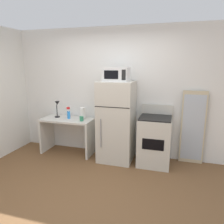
{
  "coord_description": "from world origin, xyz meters",
  "views": [
    {
      "loc": [
        1.2,
        -2.59,
        1.87
      ],
      "look_at": [
        0.1,
        1.1,
        1.02
      ],
      "focal_mm": 34.63,
      "sensor_mm": 36.0,
      "label": 1
    }
  ],
  "objects_px": {
    "desk_lamp": "(57,106)",
    "coffee_mug": "(82,119)",
    "microwave": "(116,74)",
    "spray_bottle": "(69,114)",
    "oven_range": "(155,140)",
    "refrigerator": "(116,122)",
    "desk": "(68,129)",
    "paper_towel_roll": "(83,113)",
    "leaning_mirror": "(193,128)"
  },
  "relations": [
    {
      "from": "desk_lamp",
      "to": "coffee_mug",
      "type": "relative_size",
      "value": 3.72
    },
    {
      "from": "coffee_mug",
      "to": "microwave",
      "type": "xyz_separation_m",
      "value": [
        0.72,
        0.02,
        0.89
      ]
    },
    {
      "from": "spray_bottle",
      "to": "microwave",
      "type": "relative_size",
      "value": 0.54
    },
    {
      "from": "spray_bottle",
      "to": "oven_range",
      "type": "relative_size",
      "value": 0.23
    },
    {
      "from": "spray_bottle",
      "to": "refrigerator",
      "type": "height_order",
      "value": "refrigerator"
    },
    {
      "from": "desk_lamp",
      "to": "desk",
      "type": "bearing_deg",
      "value": -9.43
    },
    {
      "from": "paper_towel_roll",
      "to": "oven_range",
      "type": "distance_m",
      "value": 1.57
    },
    {
      "from": "desk",
      "to": "paper_towel_roll",
      "type": "height_order",
      "value": "paper_towel_roll"
    },
    {
      "from": "paper_towel_roll",
      "to": "refrigerator",
      "type": "height_order",
      "value": "refrigerator"
    },
    {
      "from": "coffee_mug",
      "to": "leaning_mirror",
      "type": "height_order",
      "value": "leaning_mirror"
    },
    {
      "from": "desk",
      "to": "refrigerator",
      "type": "distance_m",
      "value": 1.11
    },
    {
      "from": "oven_range",
      "to": "leaning_mirror",
      "type": "distance_m",
      "value": 0.76
    },
    {
      "from": "spray_bottle",
      "to": "paper_towel_roll",
      "type": "height_order",
      "value": "spray_bottle"
    },
    {
      "from": "desk_lamp",
      "to": "microwave",
      "type": "relative_size",
      "value": 0.77
    },
    {
      "from": "refrigerator",
      "to": "microwave",
      "type": "height_order",
      "value": "microwave"
    },
    {
      "from": "coffee_mug",
      "to": "leaning_mirror",
      "type": "xyz_separation_m",
      "value": [
        2.14,
        0.31,
        -0.1
      ]
    },
    {
      "from": "desk",
      "to": "microwave",
      "type": "height_order",
      "value": "microwave"
    },
    {
      "from": "microwave",
      "to": "oven_range",
      "type": "bearing_deg",
      "value": 2.63
    },
    {
      "from": "desk",
      "to": "refrigerator",
      "type": "xyz_separation_m",
      "value": [
        1.08,
        -0.04,
        0.26
      ]
    },
    {
      "from": "spray_bottle",
      "to": "paper_towel_roll",
      "type": "xyz_separation_m",
      "value": [
        0.29,
        0.07,
        0.02
      ]
    },
    {
      "from": "spray_bottle",
      "to": "microwave",
      "type": "xyz_separation_m",
      "value": [
        1.06,
        -0.07,
        0.84
      ]
    },
    {
      "from": "desk",
      "to": "refrigerator",
      "type": "bearing_deg",
      "value": -2.27
    },
    {
      "from": "desk",
      "to": "spray_bottle",
      "type": "xyz_separation_m",
      "value": [
        0.03,
        0.01,
        0.33
      ]
    },
    {
      "from": "microwave",
      "to": "spray_bottle",
      "type": "bearing_deg",
      "value": 175.97
    },
    {
      "from": "paper_towel_roll",
      "to": "leaning_mirror",
      "type": "distance_m",
      "value": 2.2
    },
    {
      "from": "coffee_mug",
      "to": "refrigerator",
      "type": "xyz_separation_m",
      "value": [
        0.72,
        0.04,
        -0.02
      ]
    },
    {
      "from": "desk",
      "to": "oven_range",
      "type": "relative_size",
      "value": 0.99
    },
    {
      "from": "coffee_mug",
      "to": "spray_bottle",
      "type": "distance_m",
      "value": 0.35
    },
    {
      "from": "desk",
      "to": "microwave",
      "type": "bearing_deg",
      "value": -3.39
    },
    {
      "from": "refrigerator",
      "to": "oven_range",
      "type": "bearing_deg",
      "value": 1.0
    },
    {
      "from": "refrigerator",
      "to": "microwave",
      "type": "bearing_deg",
      "value": -89.68
    },
    {
      "from": "oven_range",
      "to": "coffee_mug",
      "type": "bearing_deg",
      "value": -177.79
    },
    {
      "from": "desk",
      "to": "coffee_mug",
      "type": "xyz_separation_m",
      "value": [
        0.36,
        -0.09,
        0.28
      ]
    },
    {
      "from": "desk_lamp",
      "to": "microwave",
      "type": "height_order",
      "value": "microwave"
    },
    {
      "from": "spray_bottle",
      "to": "paper_towel_roll",
      "type": "bearing_deg",
      "value": 13.87
    },
    {
      "from": "refrigerator",
      "to": "leaning_mirror",
      "type": "relative_size",
      "value": 1.11
    },
    {
      "from": "refrigerator",
      "to": "oven_range",
      "type": "distance_m",
      "value": 0.81
    },
    {
      "from": "desk",
      "to": "oven_range",
      "type": "bearing_deg",
      "value": -0.94
    },
    {
      "from": "desk",
      "to": "leaning_mirror",
      "type": "xyz_separation_m",
      "value": [
        2.5,
        0.23,
        0.18
      ]
    },
    {
      "from": "desk_lamp",
      "to": "paper_towel_roll",
      "type": "bearing_deg",
      "value": 3.98
    },
    {
      "from": "refrigerator",
      "to": "desk_lamp",
      "type": "bearing_deg",
      "value": 176.36
    },
    {
      "from": "desk_lamp",
      "to": "microwave",
      "type": "bearing_deg",
      "value": -4.55
    },
    {
      "from": "paper_towel_roll",
      "to": "refrigerator",
      "type": "relative_size",
      "value": 0.15
    },
    {
      "from": "desk_lamp",
      "to": "microwave",
      "type": "distance_m",
      "value": 1.51
    },
    {
      "from": "spray_bottle",
      "to": "refrigerator",
      "type": "xyz_separation_m",
      "value": [
        1.06,
        -0.05,
        -0.07
      ]
    },
    {
      "from": "coffee_mug",
      "to": "microwave",
      "type": "height_order",
      "value": "microwave"
    },
    {
      "from": "desk",
      "to": "desk_lamp",
      "type": "relative_size",
      "value": 3.08
    },
    {
      "from": "coffee_mug",
      "to": "spray_bottle",
      "type": "height_order",
      "value": "spray_bottle"
    },
    {
      "from": "desk",
      "to": "leaning_mirror",
      "type": "relative_size",
      "value": 0.78
    },
    {
      "from": "desk_lamp",
      "to": "refrigerator",
      "type": "distance_m",
      "value": 1.35
    }
  ]
}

